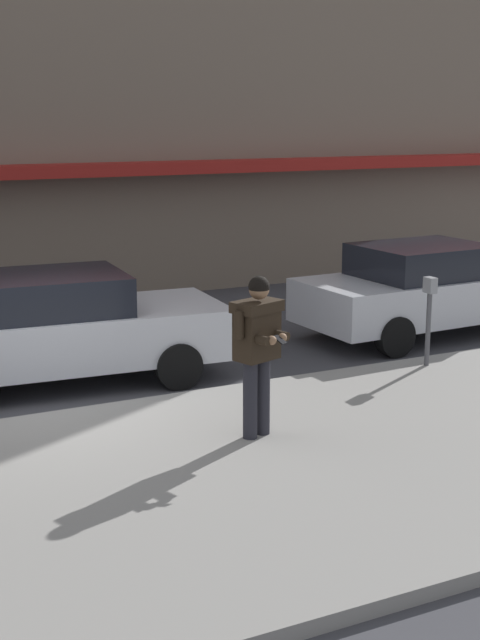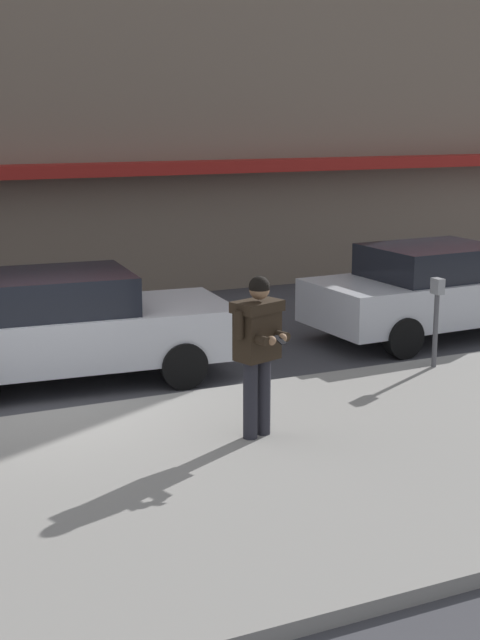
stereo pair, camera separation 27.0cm
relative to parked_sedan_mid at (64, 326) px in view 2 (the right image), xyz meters
name	(u,v)px [view 2 (the right image)]	position (x,y,z in m)	size (l,w,h in m)	color
ground_plane	(44,416)	(-0.62, -1.33, -0.79)	(80.00, 80.00, 0.00)	#3D3D42
sidewalk	(210,482)	(0.38, -4.18, -0.72)	(32.00, 5.30, 0.14)	gray
curb_paint_line	(121,404)	(0.38, -1.28, -0.79)	(28.00, 0.12, 0.01)	silver
parked_sedan_mid	(64,326)	(0.00, 0.00, 0.00)	(4.62, 2.18, 1.54)	silver
parked_sedan_far	(438,290)	(6.27, -0.02, 0.00)	(4.58, 2.08, 1.54)	silver
man_texting_on_phone	(258,339)	(1.30, -3.38, 0.46)	(0.62, 0.64, 1.81)	#23232B
parking_meter	(436,309)	(4.78, -1.93, 0.18)	(0.12, 0.18, 1.27)	#4C4C51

